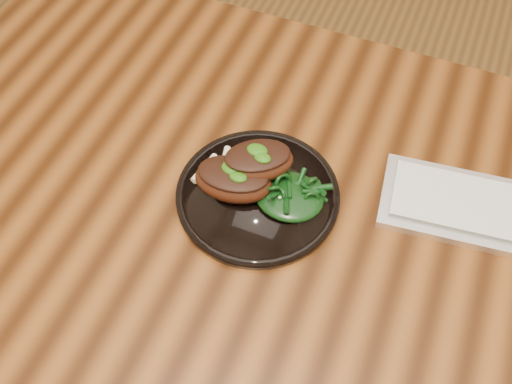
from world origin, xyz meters
TOP-DOWN VIEW (x-y plane):
  - desk at (0.00, 0.00)m, footprint 1.60×0.80m
  - plate at (-0.17, -0.01)m, footprint 0.24×0.24m
  - lamb_chop_front at (-0.21, -0.02)m, footprint 0.13×0.09m
  - lamb_chop_back at (-0.18, 0.02)m, footprint 0.13×0.12m
  - herb_smear at (-0.20, 0.05)m, footprint 0.08×0.05m
  - greens_heap at (-0.12, -0.00)m, footprint 0.10×0.10m

SIDE VIEW (x-z plane):
  - desk at x=0.00m, z-range 0.29..1.04m
  - plate at x=-0.17m, z-range 0.75..0.77m
  - herb_smear at x=-0.20m, z-range 0.76..0.77m
  - greens_heap at x=-0.12m, z-range 0.76..0.80m
  - lamb_chop_front at x=-0.21m, z-range 0.76..0.82m
  - lamb_chop_back at x=-0.18m, z-range 0.78..0.83m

